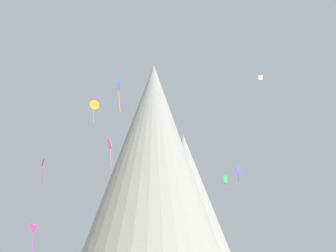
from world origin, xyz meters
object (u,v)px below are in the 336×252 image
at_px(rock_massif, 161,165).
at_px(kite_green_mid, 226,182).
at_px(kite_rainbow_mid, 110,148).
at_px(kite_blue_mid, 119,83).
at_px(kite_orange_high, 94,105).
at_px(kite_indigo_mid, 238,171).
at_px(kite_red_mid, 43,166).
at_px(kite_white_high, 261,77).
at_px(kite_magenta_low, 33,227).

height_order(rock_massif, kite_green_mid, rock_massif).
relative_size(kite_rainbow_mid, kite_blue_mid, 0.79).
distance_m(kite_orange_high, kite_indigo_mid, 36.02).
height_order(kite_red_mid, kite_indigo_mid, kite_red_mid).
xyz_separation_m(rock_massif, kite_green_mid, (17.60, -47.18, -13.44)).
bearing_deg(kite_red_mid, kite_white_high, 89.87).
distance_m(kite_indigo_mid, kite_blue_mid, 32.18).
relative_size(rock_massif, kite_green_mid, 12.94).
relative_size(kite_red_mid, kite_green_mid, 1.13).
distance_m(kite_rainbow_mid, kite_green_mid, 36.82).
distance_m(kite_red_mid, kite_indigo_mid, 37.70).
bearing_deg(kite_blue_mid, kite_indigo_mid, -41.74).
distance_m(rock_massif, kite_blue_mid, 84.16).
height_order(kite_orange_high, kite_indigo_mid, kite_orange_high).
xyz_separation_m(rock_massif, kite_red_mid, (-18.46, -56.56, -11.41)).
height_order(kite_magenta_low, kite_blue_mid, kite_blue_mid).
bearing_deg(kite_green_mid, kite_magenta_low, 61.12).
relative_size(kite_white_high, kite_red_mid, 0.14).
height_order(kite_orange_high, kite_rainbow_mid, kite_orange_high).
distance_m(kite_red_mid, kite_blue_mid, 34.18).
height_order(kite_rainbow_mid, kite_indigo_mid, kite_indigo_mid).
relative_size(kite_magenta_low, kite_blue_mid, 0.90).
bearing_deg(rock_massif, kite_red_mid, -108.08).
relative_size(rock_massif, kite_indigo_mid, 22.14).
bearing_deg(kite_red_mid, kite_orange_high, 145.49).
relative_size(kite_white_high, kite_blue_mid, 0.15).
distance_m(kite_magenta_low, kite_blue_mid, 35.23).
bearing_deg(kite_white_high, kite_magenta_low, -142.26).
xyz_separation_m(kite_white_high, kite_green_mid, (-6.07, 15.40, -16.98)).
xyz_separation_m(kite_white_high, kite_rainbow_mid, (-24.31, -16.58, -17.22)).
height_order(kite_orange_high, kite_blue_mid, kite_orange_high).
relative_size(kite_red_mid, kite_blue_mid, 1.07).
bearing_deg(kite_magenta_low, rock_massif, 162.13).
xyz_separation_m(kite_rainbow_mid, kite_indigo_mid, (19.80, 20.97, 0.57)).
distance_m(kite_red_mid, kite_green_mid, 37.31).
xyz_separation_m(rock_massif, kite_magenta_low, (-18.00, -60.03, -23.23)).
bearing_deg(kite_magenta_low, kite_indigo_mid, 91.67).
relative_size(kite_rainbow_mid, kite_indigo_mid, 1.43).
relative_size(kite_magenta_low, kite_green_mid, 0.95).
distance_m(kite_blue_mid, kite_green_mid, 40.92).
bearing_deg(kite_rainbow_mid, kite_magenta_low, 28.37).
bearing_deg(kite_red_mid, kite_magenta_low, 15.54).
xyz_separation_m(kite_magenta_low, kite_blue_mid, (19.25, -23.90, 17.29)).
distance_m(kite_rainbow_mid, kite_blue_mid, 9.29).
distance_m(kite_white_high, kite_red_mid, 45.11).
bearing_deg(kite_indigo_mid, kite_red_mid, 34.08).
height_order(kite_red_mid, kite_green_mid, kite_red_mid).
distance_m(rock_massif, kite_rainbow_mid, 80.34).
height_order(kite_white_high, kite_magenta_low, kite_white_high).
distance_m(kite_orange_high, kite_red_mid, 18.91).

